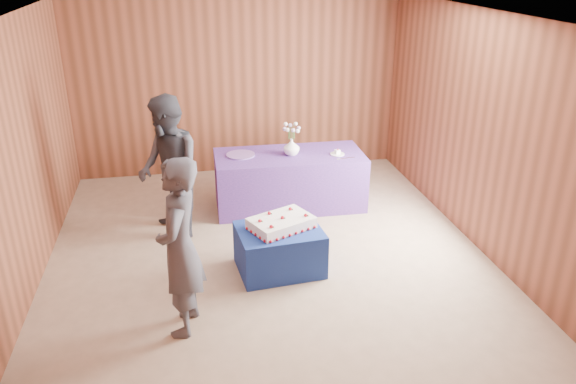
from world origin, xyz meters
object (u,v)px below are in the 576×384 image
object	(u,v)px
serving_table	(289,180)
guest_left	(180,248)
guest_right	(169,170)
cake_table	(279,250)
vase	(292,147)
sheet_cake	(281,223)

from	to	relation	value
serving_table	guest_left	xyz separation A→B (m)	(-1.48, -2.53, 0.47)
guest_right	serving_table	bearing A→B (deg)	96.53
cake_table	serving_table	bearing A→B (deg)	70.10
guest_right	guest_left	bearing A→B (deg)	-12.87
vase	guest_right	size ratio (longest dim) A/B	0.13
sheet_cake	guest_right	distance (m)	1.57
vase	guest_left	bearing A→B (deg)	-121.01
cake_table	sheet_cake	distance (m)	0.31
cake_table	guest_right	bearing A→B (deg)	133.17
serving_table	guest_left	bearing A→B (deg)	-119.19
vase	guest_left	world-z (taller)	guest_left
vase	guest_left	xyz separation A→B (m)	(-1.50, -2.50, -0.01)
cake_table	serving_table	xyz separation A→B (m)	(0.43, 1.67, 0.12)
serving_table	guest_left	distance (m)	2.96
serving_table	vase	xyz separation A→B (m)	(0.02, -0.02, 0.49)
vase	guest_left	size ratio (longest dim) A/B	0.13
vase	serving_table	bearing A→B (deg)	134.62
sheet_cake	vase	bearing A→B (deg)	50.66
cake_table	sheet_cake	world-z (taller)	sheet_cake
cake_table	guest_left	world-z (taller)	guest_left
serving_table	cake_table	bearing A→B (deg)	-103.38
sheet_cake	vase	distance (m)	1.70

